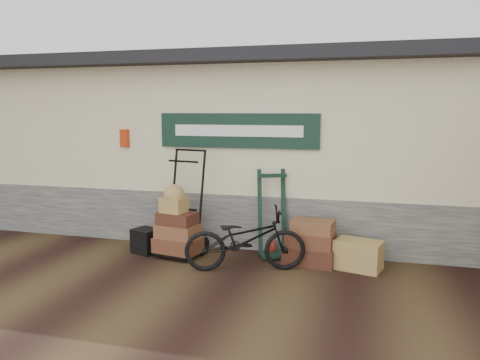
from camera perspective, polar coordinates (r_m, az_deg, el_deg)
name	(u,v)px	position (r m, az deg, el deg)	size (l,w,h in m)	color
ground	(240,270)	(6.84, -0.01, -10.91)	(80.00, 80.00, 0.00)	black
station_building	(277,144)	(9.14, 4.48, 4.36)	(14.40, 4.10, 3.20)	#4C4C47
porter_trolley	(184,202)	(7.42, -6.85, -2.62)	(0.85, 0.64, 1.70)	black
green_barrow	(272,213)	(7.33, 3.97, -4.07)	(0.49, 0.42, 1.36)	black
suitcase_stack	(310,242)	(7.09, 8.56, -7.44)	(0.76, 0.48, 0.67)	#3E2113
wicker_hamper	(358,255)	(7.03, 14.24, -8.84)	(0.64, 0.42, 0.42)	olive
black_trunk	(146,241)	(7.72, -11.39, -7.27)	(0.39, 0.33, 0.39)	black
bicycle	(245,236)	(6.69, 0.63, -6.84)	(1.73, 0.60, 1.01)	black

